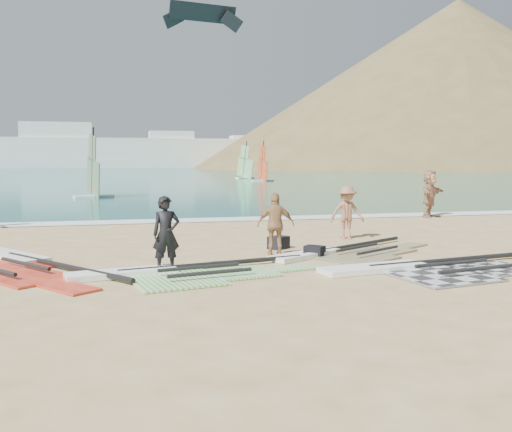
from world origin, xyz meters
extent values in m
plane|color=tan|center=(0.00, 0.00, 0.00)|extent=(300.00, 300.00, 0.00)
cube|color=#0D5B5C|center=(0.00, 132.00, 0.00)|extent=(300.00, 240.00, 0.06)
cube|color=white|center=(0.00, 12.30, 0.00)|extent=(300.00, 1.20, 0.04)
cube|color=white|center=(-20.00, 150.00, 4.03)|extent=(160.00, 8.00, 8.00)
cube|color=white|center=(-20.00, 150.00, 6.03)|extent=(18.00, 7.00, 12.00)
cube|color=white|center=(10.00, 150.00, 5.03)|extent=(12.00, 7.00, 10.00)
cube|color=white|center=(35.00, 150.00, 4.53)|extent=(16.00, 7.00, 9.00)
cube|color=white|center=(55.00, 150.00, 5.53)|extent=(10.00, 7.00, 11.00)
cone|color=olive|center=(85.00, 130.00, 0.00)|extent=(143.00, 143.00, 45.00)
cube|color=#2A2A2D|center=(2.27, 0.54, 0.02)|extent=(2.18, 2.35, 0.04)
cube|color=#2A2A2D|center=(3.91, 0.82, 0.02)|extent=(1.65, 1.57, 0.04)
cylinder|color=black|center=(3.44, 1.69, 0.10)|extent=(4.71, 0.91, 0.11)
cylinder|color=black|center=(2.93, 1.02, 0.16)|extent=(1.95, 0.41, 0.08)
cylinder|color=black|center=(3.05, 0.31, 0.16)|extent=(1.95, 0.41, 0.08)
cube|color=white|center=(1.20, 1.30, 0.06)|extent=(2.56, 1.08, 0.12)
cube|color=#4CC129|center=(-3.13, 1.38, 0.02)|extent=(2.07, 2.21, 0.04)
cube|color=#4CC129|center=(-1.65, 1.70, 0.02)|extent=(1.56, 1.49, 0.04)
cube|color=#4CC129|center=(-0.44, 1.96, 0.02)|extent=(1.23, 0.80, 0.04)
cylinder|color=black|center=(-2.10, 2.47, 0.10)|extent=(4.30, 1.01, 0.10)
cylinder|color=black|center=(-2.55, 1.84, 0.16)|extent=(1.78, 0.45, 0.08)
cylinder|color=black|center=(-2.41, 1.19, 0.16)|extent=(1.78, 0.45, 0.08)
cube|color=white|center=(-4.15, 2.04, 0.06)|extent=(2.36, 1.08, 0.12)
cube|color=orange|center=(1.43, 3.01, 0.02)|extent=(2.32, 2.39, 0.04)
cube|color=orange|center=(2.68, 3.74, 0.02)|extent=(1.69, 1.66, 0.04)
cube|color=orange|center=(3.70, 4.33, 0.02)|extent=(1.21, 1.02, 0.04)
cylinder|color=black|center=(2.03, 4.31, 0.10)|extent=(3.65, 2.18, 0.10)
cylinder|color=black|center=(1.81, 3.61, 0.16)|extent=(1.52, 0.93, 0.07)
cylinder|color=black|center=(2.13, 3.06, 0.16)|extent=(1.52, 0.93, 0.07)
cube|color=white|center=(0.31, 3.31, 0.06)|extent=(2.18, 1.60, 0.12)
cube|color=#B5061C|center=(-5.94, 2.17, 0.02)|extent=(1.96, 1.98, 0.04)
cube|color=#B5061C|center=(-5.13, 1.08, 0.02)|extent=(1.25, 1.38, 0.04)
cylinder|color=black|center=(-5.38, 2.98, 0.10)|extent=(2.97, 3.91, 0.11)
cylinder|color=black|center=(-6.22, 3.13, 0.16)|extent=(1.26, 1.63, 0.08)
cube|color=white|center=(-6.76, 4.81, 0.06)|extent=(2.05, 2.41, 0.12)
cube|color=black|center=(0.03, 4.83, 0.17)|extent=(0.66, 0.63, 0.34)
cube|color=black|center=(0.55, 3.35, 0.14)|extent=(0.57, 0.57, 0.28)
imported|color=black|center=(-3.20, 2.36, 0.82)|extent=(0.65, 0.47, 1.65)
imported|color=#96634A|center=(2.58, 6.18, 0.82)|extent=(1.12, 0.73, 1.63)
imported|color=#A97B4C|center=(-0.34, 3.77, 0.80)|extent=(0.99, 0.54, 1.59)
imported|color=tan|center=(8.50, 11.50, 0.99)|extent=(1.79, 1.64, 1.99)
cube|color=white|center=(-5.76, 27.08, 0.10)|extent=(2.53, 1.43, 0.14)
cube|color=#D85E16|center=(-5.76, 27.08, 1.29)|extent=(0.98, 2.85, 2.65)
cube|color=#D85E16|center=(-5.76, 27.08, 3.11)|extent=(0.58, 1.61, 1.84)
cylinder|color=black|center=(-5.76, 27.08, 2.30)|extent=(0.36, 0.83, 4.21)
cube|color=white|center=(10.96, 50.11, 0.10)|extent=(2.52, 1.05, 0.14)
cube|color=red|center=(10.96, 50.11, 1.29)|extent=(0.49, 2.97, 2.66)
cube|color=red|center=(10.96, 50.11, 3.12)|extent=(0.30, 1.67, 1.85)
cylinder|color=black|center=(10.96, 50.11, 2.31)|extent=(0.22, 0.85, 4.22)
cube|color=white|center=(10.92, 58.86, 0.10)|extent=(2.59, 1.87, 0.15)
cube|color=green|center=(10.92, 58.86, 1.34)|extent=(1.55, 2.77, 2.78)
cube|color=green|center=(10.92, 58.86, 3.25)|extent=(0.89, 1.57, 1.93)
cylinder|color=black|center=(10.92, 58.86, 2.40)|extent=(0.51, 0.82, 4.40)
cube|color=black|center=(4.06, 46.42, 16.56)|extent=(6.70, 2.07, 1.61)
cube|color=black|center=(1.26, 45.89, 15.86)|extent=(2.16, 1.09, 2.05)
cube|color=black|center=(6.87, 46.94, 15.86)|extent=(2.32, 0.88, 2.05)
camera|label=1|loc=(-4.15, -10.01, 2.44)|focal=40.00mm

